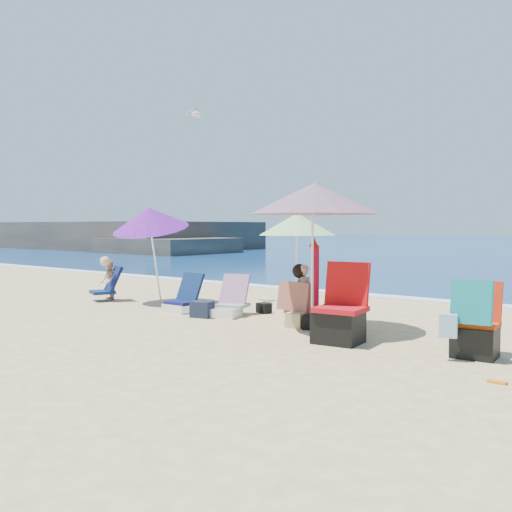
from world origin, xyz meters
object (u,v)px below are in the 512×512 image
Objects in this scene: umbrella_turquoise at (315,199)px; chair_rainbow at (228,305)px; umbrella_striped at (297,224)px; person_center at (301,295)px; seagull at (196,114)px; person_left at (109,280)px; chair_navy at (183,302)px; umbrella_blue at (150,218)px; furled_umbrella at (315,278)px; camp_chair_left at (340,319)px; camp_chair_right at (474,329)px.

umbrella_turquoise reaches higher than chair_rainbow.
umbrella_striped reaches higher than person_center.
chair_rainbow is 4.40m from seagull.
umbrella_striped reaches higher than person_left.
chair_navy is 1.03m from chair_rainbow.
umbrella_blue is at bearing 178.26° from person_center.
umbrella_blue is 2.45× the size of chair_rainbow.
furled_umbrella is 2.02m from chair_rainbow.
furled_umbrella reaches higher than chair_rainbow.
umbrella_turquoise is 3.39× the size of chair_navy.
furled_umbrella is at bearing -4.71° from umbrella_blue.
umbrella_blue is 5.52m from camp_chair_left.
chair_navy is at bearing 178.26° from umbrella_turquoise.
camp_chair_left is (2.80, -0.82, 0.14)m from chair_rainbow.
umbrella_turquoise is 2.19× the size of camp_chair_left.
camp_chair_left is 1.15× the size of person_left.
chair_rainbow is (1.02, 0.15, 0.00)m from chair_navy.
camp_chair_right is at bearing -10.28° from furled_umbrella.
person_left is (-2.51, 0.18, 0.25)m from chair_navy.
seagull reaches higher than chair_rainbow.
camp_chair_left is (3.81, -0.67, 0.14)m from chair_navy.
seagull is (-6.45, 1.70, 3.65)m from camp_chair_right.
umbrella_striped is 3.55m from seagull.
person_center reaches higher than person_left.
umbrella_blue reaches higher than camp_chair_right.
umbrella_blue is 1.76m from person_left.
person_left is at bearing 178.66° from furled_umbrella.
umbrella_striped is 0.87× the size of umbrella_blue.
camp_chair_left is at bearing -11.68° from umbrella_blue.
seagull is at bearing 165.25° from camp_chair_right.
umbrella_turquoise is 1.26m from furled_umbrella.
seagull reaches higher than umbrella_turquoise.
umbrella_striped is 1.85m from furled_umbrella.
umbrella_striped is 3.07m from camp_chair_left.
umbrella_turquoise is at bearing -7.00° from chair_rainbow.
person_left is (-3.52, 0.02, 0.25)m from chair_rainbow.
umbrella_striped reaches higher than camp_chair_left.
camp_chair_left is 1.12× the size of person_center.
person_left is (-4.30, -1.04, -1.22)m from umbrella_striped.
camp_chair_right is (3.79, -1.64, -1.31)m from umbrella_striped.
camp_chair_right reaches higher than person_left.
furled_umbrella is at bearing -29.42° from person_center.
umbrella_blue is 2.24× the size of person_left.
umbrella_blue is 1.95× the size of camp_chair_left.
umbrella_striped is at bearing 128.07° from person_center.
umbrella_turquoise is 4.45m from umbrella_blue.
chair_navy is at bearing 175.62° from camp_chair_right.
chair_rainbow is at bearing 176.94° from furled_umbrella.
person_center is 1.02× the size of person_left.
person_center is (-0.50, 0.38, -1.57)m from umbrella_turquoise.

